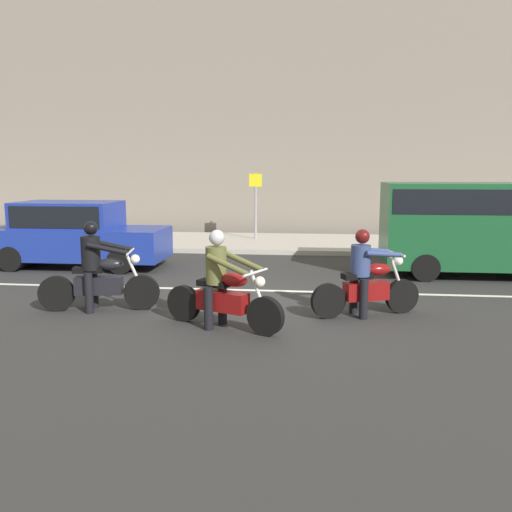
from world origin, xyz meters
The scene contains 10 objects.
ground_plane centered at (0.00, 0.00, 0.00)m, with size 80.00×80.00×0.00m, color #2B2B2B.
sidewalk_slab centered at (0.00, 8.00, 0.07)m, with size 40.00×4.40×0.14m, color #A8A399.
building_facade centered at (0.00, 11.40, 4.90)m, with size 40.00×1.40×9.81m, color slate.
lane_marking_stripe centered at (-0.78, 0.90, 0.00)m, with size 18.00×0.14×0.01m, color silver.
motorcycle_with_rider_denim_blue centered at (2.17, -0.88, 0.64)m, with size 1.93×0.95×1.54m.
motorcycle_with_rider_olive centered at (-0.20, -1.91, 0.65)m, with size 2.07×1.09×1.60m.
motorcycle_with_rider_black_leather centered at (-2.64, -1.05, 0.67)m, with size 2.17×0.76×1.64m.
parked_van_forest_green centered at (5.23, 3.15, 1.30)m, with size 4.61×1.96×2.23m.
parked_sedan_cobalt_blue centered at (-5.00, 3.19, 0.88)m, with size 4.61×1.82×1.72m.
street_sign_post centered at (-0.82, 8.46, 1.54)m, with size 0.44×0.08×2.29m.
Camera 1 is at (1.30, -10.41, 2.57)m, focal length 38.33 mm.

